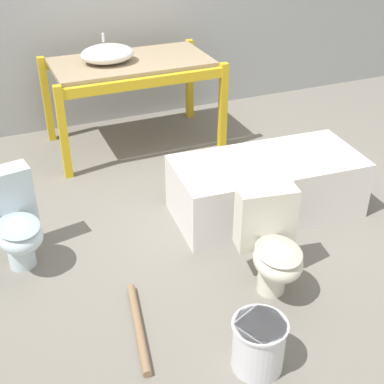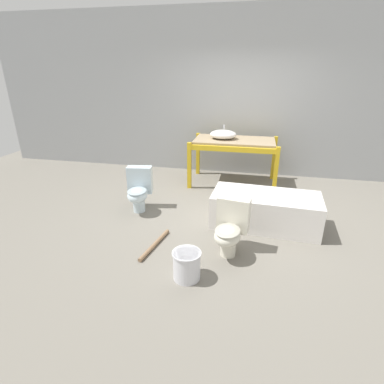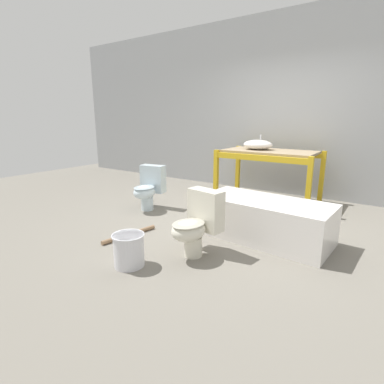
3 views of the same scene
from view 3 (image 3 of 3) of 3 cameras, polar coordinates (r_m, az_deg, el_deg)
ground_plane at (r=4.25m, az=8.82°, el=-5.41°), size 12.00×12.00×0.00m
warehouse_wall_rear at (r=5.83m, az=18.15°, el=15.31°), size 10.80×0.08×3.20m
shelving_rack at (r=5.21m, az=14.48°, el=6.30°), size 1.62×0.92×0.87m
sink_basin at (r=5.27m, az=12.42°, el=8.80°), size 0.50×0.41×0.25m
bathtub_main at (r=3.61m, az=13.72°, el=-4.58°), size 1.52×0.78×0.48m
toilet_near at (r=3.09m, az=0.93°, el=-5.84°), size 0.43×0.58×0.68m
toilet_far at (r=4.69m, az=-8.27°, el=0.93°), size 0.43×0.58×0.68m
bucket_white at (r=2.99m, az=-11.95°, el=-10.63°), size 0.31×0.31×0.32m
loose_pipe at (r=3.74m, az=-11.82°, el=-7.91°), size 0.18×0.74×0.05m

